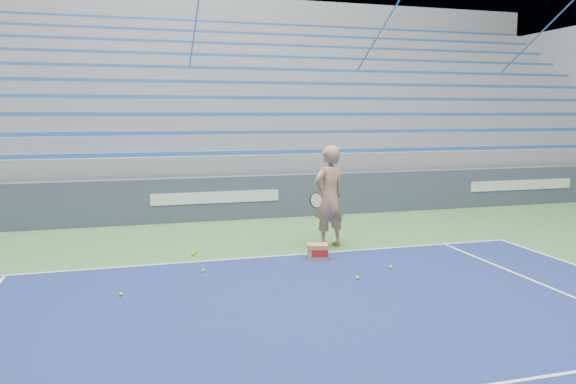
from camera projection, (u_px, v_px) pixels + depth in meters
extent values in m
cube|color=white|center=(248.00, 258.00, 10.41)|extent=(10.97, 0.05, 0.00)
cube|color=#3D465C|center=(215.00, 198.00, 14.15)|extent=(30.00, 0.30, 1.10)
cube|color=white|center=(216.00, 197.00, 13.99)|extent=(3.20, 0.02, 0.28)
cube|color=white|center=(522.00, 185.00, 16.43)|extent=(3.40, 0.02, 0.28)
cube|color=gray|center=(194.00, 179.00, 18.48)|extent=(30.00, 8.50, 1.10)
cube|color=gray|center=(194.00, 154.00, 18.37)|extent=(30.00, 8.50, 0.50)
cube|color=#2A5797|center=(211.00, 153.00, 14.64)|extent=(29.60, 0.42, 0.11)
cube|color=gray|center=(192.00, 139.00, 18.70)|extent=(30.00, 7.65, 0.50)
cube|color=#2A5797|center=(206.00, 133.00, 15.38)|extent=(29.60, 0.42, 0.11)
cube|color=gray|center=(190.00, 123.00, 19.04)|extent=(30.00, 6.80, 0.50)
cube|color=#2A5797|center=(201.00, 114.00, 16.12)|extent=(29.60, 0.42, 0.11)
cube|color=gray|center=(189.00, 109.00, 19.38)|extent=(30.00, 5.95, 0.50)
cube|color=#2A5797|center=(197.00, 97.00, 16.86)|extent=(29.60, 0.42, 0.11)
cube|color=gray|center=(187.00, 94.00, 19.71)|extent=(30.00, 5.10, 0.50)
cube|color=#2A5797|center=(194.00, 82.00, 17.60)|extent=(29.60, 0.42, 0.11)
cube|color=gray|center=(185.00, 80.00, 20.05)|extent=(30.00, 4.25, 0.50)
cube|color=#2A5797|center=(191.00, 68.00, 18.34)|extent=(29.60, 0.42, 0.11)
cube|color=gray|center=(184.00, 67.00, 20.38)|extent=(30.00, 3.40, 0.50)
cube|color=#2A5797|center=(188.00, 55.00, 19.08)|extent=(29.60, 0.42, 0.11)
cube|color=gray|center=(182.00, 54.00, 20.72)|extent=(30.00, 2.55, 0.50)
cube|color=#2A5797|center=(185.00, 43.00, 19.82)|extent=(29.60, 0.42, 0.11)
cube|color=gray|center=(181.00, 42.00, 21.05)|extent=(30.00, 1.70, 0.50)
cube|color=#2A5797|center=(182.00, 32.00, 20.56)|extent=(29.60, 0.42, 0.11)
cube|color=gray|center=(180.00, 30.00, 21.39)|extent=(30.00, 0.85, 0.50)
cube|color=#2A5797|center=(180.00, 21.00, 21.30)|extent=(29.60, 0.42, 0.11)
cube|color=gray|center=(180.00, 89.00, 22.38)|extent=(31.00, 0.40, 7.30)
cylinder|color=#3573B9|center=(192.00, 53.00, 17.92)|extent=(0.05, 8.53, 5.04)
cylinder|color=#3573B9|center=(365.00, 58.00, 19.55)|extent=(0.05, 8.53, 5.04)
cylinder|color=#3573B9|center=(511.00, 62.00, 21.18)|extent=(0.05, 8.53, 5.04)
imported|color=tan|center=(329.00, 197.00, 11.20)|extent=(0.87, 0.71, 2.05)
cylinder|color=black|center=(316.00, 203.00, 10.88)|extent=(0.12, 0.27, 0.08)
cylinder|color=beige|center=(316.00, 200.00, 10.57)|extent=(0.29, 0.16, 0.28)
torus|color=black|center=(316.00, 200.00, 10.57)|extent=(0.31, 0.18, 0.30)
cube|color=#AB8553|center=(318.00, 252.00, 10.37)|extent=(0.44, 0.37, 0.28)
cube|color=#B21E19|center=(320.00, 253.00, 10.23)|extent=(0.29, 0.10, 0.13)
sphere|color=#A7D92C|center=(358.00, 278.00, 9.07)|extent=(0.07, 0.07, 0.07)
sphere|color=#A7D92C|center=(195.00, 252.00, 10.77)|extent=(0.07, 0.07, 0.07)
sphere|color=#A7D92C|center=(391.00, 267.00, 9.71)|extent=(0.07, 0.07, 0.07)
sphere|color=#A7D92C|center=(203.00, 271.00, 9.49)|extent=(0.07, 0.07, 0.07)
sphere|color=#A7D92C|center=(327.00, 258.00, 10.37)|extent=(0.07, 0.07, 0.07)
sphere|color=#A7D92C|center=(121.00, 294.00, 8.25)|extent=(0.07, 0.07, 0.07)
sphere|color=#A7D92C|center=(193.00, 254.00, 10.62)|extent=(0.07, 0.07, 0.07)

